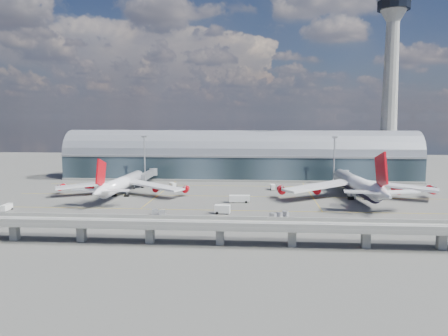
# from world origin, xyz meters

# --- Properties ---
(ground) EXTENTS (500.00, 500.00, 0.00)m
(ground) POSITION_xyz_m (0.00, 0.00, 0.00)
(ground) COLOR #474744
(ground) RESTS_ON ground
(taxi_lines) EXTENTS (200.00, 80.12, 0.01)m
(taxi_lines) POSITION_xyz_m (0.00, 22.11, 0.01)
(taxi_lines) COLOR gold
(taxi_lines) RESTS_ON ground
(terminal) EXTENTS (200.00, 30.00, 28.00)m
(terminal) POSITION_xyz_m (0.00, 77.99, 11.34)
(terminal) COLOR #1B272E
(terminal) RESTS_ON ground
(control_tower) EXTENTS (19.00, 19.00, 103.00)m
(control_tower) POSITION_xyz_m (85.00, 83.00, 51.64)
(control_tower) COLOR gray
(control_tower) RESTS_ON ground
(guideway) EXTENTS (220.00, 8.50, 7.20)m
(guideway) POSITION_xyz_m (-0.00, -55.00, 5.29)
(guideway) COLOR gray
(guideway) RESTS_ON ground
(floodlight_mast_left) EXTENTS (3.00, 0.70, 25.70)m
(floodlight_mast_left) POSITION_xyz_m (-50.00, 55.00, 13.63)
(floodlight_mast_left) COLOR gray
(floodlight_mast_left) RESTS_ON ground
(floodlight_mast_right) EXTENTS (3.00, 0.70, 25.70)m
(floodlight_mast_right) POSITION_xyz_m (50.00, 55.00, 13.63)
(floodlight_mast_right) COLOR gray
(floodlight_mast_right) RESTS_ON ground
(airliner_left) EXTENTS (61.42, 64.50, 19.69)m
(airliner_left) POSITION_xyz_m (-51.02, 17.11, 5.62)
(airliner_left) COLOR white
(airliner_left) RESTS_ON ground
(airliner_right) EXTENTS (70.20, 73.39, 23.27)m
(airliner_right) POSITION_xyz_m (54.14, 18.55, 6.03)
(airliner_right) COLOR white
(airliner_right) RESTS_ON ground
(jet_bridge_left) EXTENTS (4.40, 28.00, 7.25)m
(jet_bridge_left) POSITION_xyz_m (-47.48, 53.12, 5.18)
(jet_bridge_left) COLOR gray
(jet_bridge_left) RESTS_ON ground
(jet_bridge_right) EXTENTS (4.40, 32.00, 7.25)m
(jet_bridge_right) POSITION_xyz_m (57.47, 51.18, 5.18)
(jet_bridge_right) COLOR gray
(jet_bridge_right) RESTS_ON ground
(service_truck_0) EXTENTS (2.42, 6.13, 2.49)m
(service_truck_0) POSITION_xyz_m (-85.03, -17.10, 1.29)
(service_truck_0) COLOR silver
(service_truck_0) RESTS_ON ground
(service_truck_1) EXTENTS (5.87, 3.20, 3.30)m
(service_truck_1) POSITION_xyz_m (-2.50, -15.95, 1.66)
(service_truck_1) COLOR silver
(service_truck_1) RESTS_ON ground
(service_truck_2) EXTENTS (8.71, 3.01, 3.12)m
(service_truck_2) POSITION_xyz_m (2.97, 5.71, 1.62)
(service_truck_2) COLOR silver
(service_truck_2) RESTS_ON ground
(service_truck_3) EXTENTS (2.73, 6.31, 3.02)m
(service_truck_3) POSITION_xyz_m (51.81, 19.26, 1.55)
(service_truck_3) COLOR silver
(service_truck_3) RESTS_ON ground
(service_truck_4) EXTENTS (2.53, 4.69, 2.64)m
(service_truck_4) POSITION_xyz_m (17.99, 39.02, 1.33)
(service_truck_4) COLOR silver
(service_truck_4) RESTS_ON ground
(service_truck_5) EXTENTS (4.37, 5.43, 2.49)m
(service_truck_5) POSITION_xyz_m (-32.33, 41.78, 1.28)
(service_truck_5) COLOR silver
(service_truck_5) RESTS_ON ground
(cargo_train_0) EXTENTS (5.71, 2.82, 1.86)m
(cargo_train_0) POSITION_xyz_m (-25.53, -19.67, 0.97)
(cargo_train_0) COLOR gray
(cargo_train_0) RESTS_ON ground
(cargo_train_1) EXTENTS (8.91, 3.06, 1.95)m
(cargo_train_1) POSITION_xyz_m (8.02, -33.24, 1.02)
(cargo_train_1) COLOR gray
(cargo_train_1) RESTS_ON ground
(cargo_train_2) EXTENTS (7.54, 5.85, 1.78)m
(cargo_train_2) POSITION_xyz_m (18.17, -20.34, 0.93)
(cargo_train_2) COLOR gray
(cargo_train_2) RESTS_ON ground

